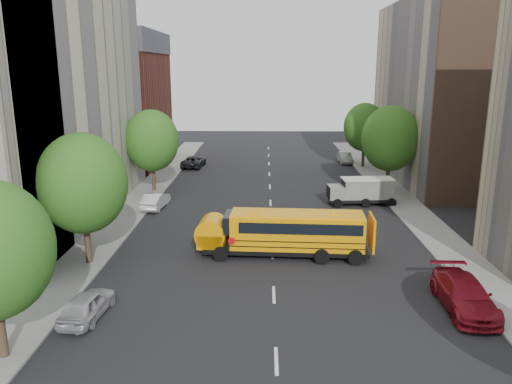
{
  "coord_description": "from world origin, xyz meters",
  "views": [
    {
      "loc": [
        -0.49,
        -31.76,
        11.47
      ],
      "look_at": [
        -1.11,
        2.0,
        2.98
      ],
      "focal_mm": 35.0,
      "sensor_mm": 36.0,
      "label": 1
    }
  ],
  "objects_px": {
    "school_bus": "(284,231)",
    "parked_car_2": "(194,161)",
    "parked_car_1": "(156,200)",
    "parked_car_5": "(345,158)",
    "street_tree_2": "(152,141)",
    "parked_car_0": "(87,305)",
    "street_tree_5": "(365,127)",
    "parked_car_3": "(464,294)",
    "street_tree_4": "(390,139)",
    "street_tree_1": "(83,183)",
    "safari_truck": "(362,191)"
  },
  "relations": [
    {
      "from": "street_tree_1",
      "to": "street_tree_5",
      "type": "distance_m",
      "value": 37.2
    },
    {
      "from": "street_tree_4",
      "to": "parked_car_0",
      "type": "relative_size",
      "value": 2.12
    },
    {
      "from": "parked_car_0",
      "to": "parked_car_3",
      "type": "bearing_deg",
      "value": -170.76
    },
    {
      "from": "school_bus",
      "to": "parked_car_3",
      "type": "distance_m",
      "value": 11.01
    },
    {
      "from": "street_tree_4",
      "to": "school_bus",
      "type": "bearing_deg",
      "value": -122.08
    },
    {
      "from": "street_tree_2",
      "to": "parked_car_0",
      "type": "bearing_deg",
      "value": -84.88
    },
    {
      "from": "parked_car_0",
      "to": "parked_car_3",
      "type": "xyz_separation_m",
      "value": [
        18.0,
        1.18,
        0.12
      ]
    },
    {
      "from": "safari_truck",
      "to": "parked_car_2",
      "type": "bearing_deg",
      "value": 131.6
    },
    {
      "from": "street_tree_4",
      "to": "parked_car_0",
      "type": "xyz_separation_m",
      "value": [
        -19.8,
        -24.57,
        -4.43
      ]
    },
    {
      "from": "parked_car_0",
      "to": "parked_car_1",
      "type": "relative_size",
      "value": 0.94
    },
    {
      "from": "parked_car_1",
      "to": "parked_car_3",
      "type": "xyz_separation_m",
      "value": [
        18.8,
        -17.54,
        0.1
      ]
    },
    {
      "from": "street_tree_1",
      "to": "parked_car_1",
      "type": "relative_size",
      "value": 1.95
    },
    {
      "from": "street_tree_4",
      "to": "street_tree_5",
      "type": "relative_size",
      "value": 1.08
    },
    {
      "from": "street_tree_1",
      "to": "parked_car_5",
      "type": "height_order",
      "value": "street_tree_1"
    },
    {
      "from": "safari_truck",
      "to": "parked_car_1",
      "type": "bearing_deg",
      "value": -179.25
    },
    {
      "from": "parked_car_0",
      "to": "parked_car_2",
      "type": "distance_m",
      "value": 36.42
    },
    {
      "from": "street_tree_2",
      "to": "parked_car_5",
      "type": "relative_size",
      "value": 1.93
    },
    {
      "from": "parked_car_0",
      "to": "street_tree_5",
      "type": "bearing_deg",
      "value": -112.94
    },
    {
      "from": "school_bus",
      "to": "street_tree_1",
      "type": "bearing_deg",
      "value": -169.15
    },
    {
      "from": "street_tree_1",
      "to": "safari_truck",
      "type": "bearing_deg",
      "value": 36.08
    },
    {
      "from": "safari_truck",
      "to": "parked_car_5",
      "type": "bearing_deg",
      "value": 81.08
    },
    {
      "from": "street_tree_5",
      "to": "parked_car_2",
      "type": "distance_m",
      "value": 20.29
    },
    {
      "from": "street_tree_2",
      "to": "parked_car_0",
      "type": "height_order",
      "value": "street_tree_2"
    },
    {
      "from": "parked_car_0",
      "to": "street_tree_2",
      "type": "bearing_deg",
      "value": -79.39
    },
    {
      "from": "parked_car_2",
      "to": "parked_car_3",
      "type": "distance_m",
      "value": 39.6
    },
    {
      "from": "parked_car_2",
      "to": "parked_car_5",
      "type": "bearing_deg",
      "value": -165.71
    },
    {
      "from": "street_tree_2",
      "to": "parked_car_3",
      "type": "bearing_deg",
      "value": -49.19
    },
    {
      "from": "street_tree_5",
      "to": "school_bus",
      "type": "xyz_separation_m",
      "value": [
        -10.29,
        -28.42,
        -3.11
      ]
    },
    {
      "from": "school_bus",
      "to": "parked_car_2",
      "type": "relative_size",
      "value": 2.11
    },
    {
      "from": "parked_car_5",
      "to": "school_bus",
      "type": "bearing_deg",
      "value": -106.67
    },
    {
      "from": "parked_car_1",
      "to": "parked_car_5",
      "type": "bearing_deg",
      "value": -126.8
    },
    {
      "from": "street_tree_4",
      "to": "parked_car_2",
      "type": "relative_size",
      "value": 1.67
    },
    {
      "from": "street_tree_5",
      "to": "parked_car_0",
      "type": "relative_size",
      "value": 1.97
    },
    {
      "from": "street_tree_4",
      "to": "street_tree_1",
      "type": "bearing_deg",
      "value": -140.71
    },
    {
      "from": "school_bus",
      "to": "parked_car_2",
      "type": "height_order",
      "value": "school_bus"
    },
    {
      "from": "safari_truck",
      "to": "parked_car_3",
      "type": "height_order",
      "value": "safari_truck"
    },
    {
      "from": "street_tree_4",
      "to": "parked_car_3",
      "type": "bearing_deg",
      "value": -94.41
    },
    {
      "from": "school_bus",
      "to": "parked_car_5",
      "type": "xyz_separation_m",
      "value": [
        8.63,
        31.25,
        -0.94
      ]
    },
    {
      "from": "street_tree_2",
      "to": "parked_car_3",
      "type": "distance_m",
      "value": 31.17
    },
    {
      "from": "safari_truck",
      "to": "parked_car_3",
      "type": "xyz_separation_m",
      "value": [
        1.41,
        -19.08,
        -0.45
      ]
    },
    {
      "from": "street_tree_1",
      "to": "parked_car_2",
      "type": "height_order",
      "value": "street_tree_1"
    },
    {
      "from": "street_tree_1",
      "to": "parked_car_5",
      "type": "bearing_deg",
      "value": 58.22
    },
    {
      "from": "street_tree_1",
      "to": "parked_car_1",
      "type": "bearing_deg",
      "value": 83.43
    },
    {
      "from": "street_tree_2",
      "to": "school_bus",
      "type": "bearing_deg",
      "value": -54.51
    },
    {
      "from": "parked_car_5",
      "to": "street_tree_2",
      "type": "bearing_deg",
      "value": -145.13
    },
    {
      "from": "street_tree_1",
      "to": "street_tree_5",
      "type": "relative_size",
      "value": 1.05
    },
    {
      "from": "parked_car_1",
      "to": "parked_car_5",
      "type": "distance_m",
      "value": 28.04
    },
    {
      "from": "parked_car_2",
      "to": "parked_car_5",
      "type": "xyz_separation_m",
      "value": [
        18.22,
        2.98,
        -0.02
      ]
    },
    {
      "from": "street_tree_1",
      "to": "parked_car_3",
      "type": "bearing_deg",
      "value": -14.94
    },
    {
      "from": "street_tree_5",
      "to": "parked_car_3",
      "type": "bearing_deg",
      "value": -92.92
    }
  ]
}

